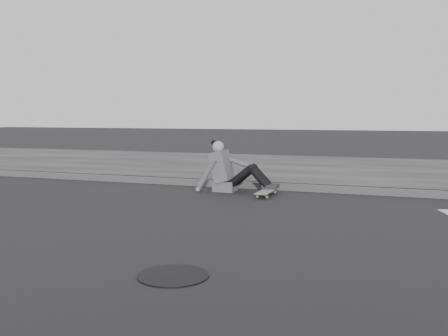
# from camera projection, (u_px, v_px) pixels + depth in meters

# --- Properties ---
(ground) EXTENTS (80.00, 80.00, 0.00)m
(ground) POSITION_uv_depth(u_px,v_px,m) (165.00, 213.00, 6.63)
(ground) COLOR black
(ground) RESTS_ON ground
(curb) EXTENTS (24.00, 0.16, 0.12)m
(curb) POSITION_uv_depth(u_px,v_px,m) (229.00, 184.00, 9.04)
(curb) COLOR #464646
(curb) RESTS_ON ground
(sidewalk) EXTENTS (24.00, 6.00, 0.12)m
(sidewalk) POSITION_uv_depth(u_px,v_px,m) (271.00, 168.00, 11.86)
(sidewalk) COLOR #363636
(sidewalk) RESTS_ON ground
(manhole) EXTENTS (0.58, 0.58, 0.01)m
(manhole) POSITION_uv_depth(u_px,v_px,m) (173.00, 275.00, 4.03)
(manhole) COLOR black
(manhole) RESTS_ON ground
(skateboard) EXTENTS (0.20, 0.78, 0.09)m
(skateboard) POSITION_uv_depth(u_px,v_px,m) (267.00, 191.00, 8.06)
(skateboard) COLOR gray
(skateboard) RESTS_ON ground
(seated_woman) EXTENTS (1.38, 0.46, 0.88)m
(seated_woman) POSITION_uv_depth(u_px,v_px,m) (229.00, 170.00, 8.51)
(seated_woman) COLOR #545456
(seated_woman) RESTS_ON ground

